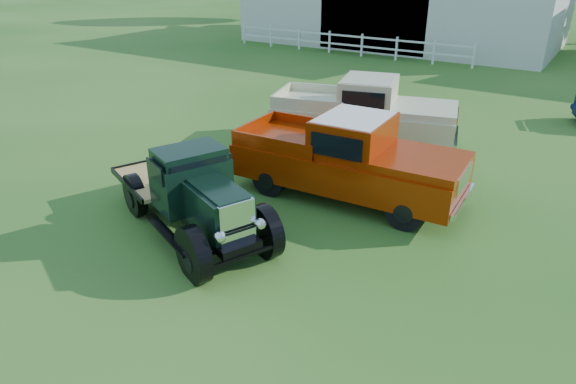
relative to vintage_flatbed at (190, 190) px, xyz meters
The scene contains 5 objects.
ground 1.97m from the vintage_flatbed, 15.84° to the right, with size 120.00×120.00×0.00m, color #1E5615.
fence_rail 20.52m from the vintage_flatbed, 107.93° to the left, with size 14.20×0.16×1.20m, color white, non-canonical shape.
vintage_flatbed is the anchor object (origin of this frame).
red_pickup 3.72m from the vintage_flatbed, 58.30° to the left, with size 5.45×2.09×1.99m, color #8E2404, non-canonical shape.
white_pickup 6.61m from the vintage_flatbed, 83.23° to the left, with size 5.39×2.09×1.98m, color beige, non-canonical shape.
Camera 1 is at (5.03, -6.37, 5.29)m, focal length 32.00 mm.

